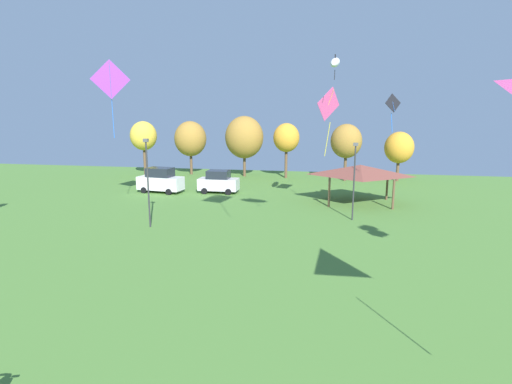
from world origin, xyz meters
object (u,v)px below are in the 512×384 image
at_px(kite_flying_7, 393,105).
at_px(treeline_tree_2, 244,137).
at_px(treeline_tree_1, 190,139).
at_px(treeline_tree_4, 346,141).
at_px(kite_flying_9, 335,62).
at_px(treeline_tree_0, 143,136).
at_px(park_pavilion, 360,170).
at_px(parked_car_leftmost, 160,180).
at_px(treeline_tree_3, 286,138).
at_px(kite_flying_0, 111,81).
at_px(treeline_tree_5, 399,148).
at_px(parked_car_second_from_left, 219,182).
at_px(kite_flying_3, 328,106).
at_px(light_post_0, 148,178).
at_px(light_post_1, 354,177).

xyz_separation_m(kite_flying_7, treeline_tree_2, (-15.57, 19.60, -3.69)).
height_order(treeline_tree_1, treeline_tree_4, treeline_tree_1).
bearing_deg(kite_flying_9, treeline_tree_0, 142.94).
bearing_deg(park_pavilion, parked_car_leftmost, 175.92).
xyz_separation_m(kite_flying_9, treeline_tree_3, (-5.67, 19.67, -6.78)).
height_order(kite_flying_0, treeline_tree_5, kite_flying_0).
height_order(parked_car_second_from_left, treeline_tree_0, treeline_tree_0).
height_order(parked_car_second_from_left, treeline_tree_4, treeline_tree_4).
distance_m(treeline_tree_3, treeline_tree_5, 13.86).
relative_size(kite_flying_3, treeline_tree_2, 0.72).
relative_size(light_post_0, treeline_tree_0, 0.90).
distance_m(light_post_0, treeline_tree_0, 26.40).
bearing_deg(light_post_1, park_pavilion, 81.85).
height_order(kite_flying_3, treeline_tree_4, kite_flying_3).
relative_size(kite_flying_7, treeline_tree_4, 0.41).
xyz_separation_m(parked_car_second_from_left, treeline_tree_5, (19.68, 11.26, 2.95)).
distance_m(kite_flying_7, parked_car_leftmost, 24.30).
xyz_separation_m(light_post_1, treeline_tree_5, (6.38, 19.90, 0.70)).
bearing_deg(treeline_tree_1, kite_flying_7, -40.86).
bearing_deg(treeline_tree_4, parked_car_leftmost, -149.96).
relative_size(kite_flying_0, parked_car_leftmost, 1.24).
bearing_deg(treeline_tree_2, light_post_1, -57.18).
height_order(kite_flying_3, park_pavilion, kite_flying_3).
distance_m(kite_flying_9, light_post_1, 8.69).
distance_m(kite_flying_0, parked_car_leftmost, 12.83).
xyz_separation_m(kite_flying_0, kite_flying_7, (21.92, 1.52, -1.90)).
xyz_separation_m(kite_flying_9, treeline_tree_4, (1.77, 18.76, -7.05)).
distance_m(treeline_tree_0, treeline_tree_2, 13.57).
bearing_deg(light_post_1, kite_flying_9, 174.84).
xyz_separation_m(kite_flying_9, light_post_0, (-12.99, -4.92, -8.29)).
bearing_deg(kite_flying_7, parked_car_leftmost, 161.93).
relative_size(parked_car_leftmost, light_post_0, 0.77).
height_order(kite_flying_7, treeline_tree_5, kite_flying_7).
bearing_deg(kite_flying_9, treeline_tree_5, 67.58).
height_order(parked_car_leftmost, treeline_tree_0, treeline_tree_0).
bearing_deg(light_post_0, light_post_1, 17.88).
xyz_separation_m(treeline_tree_0, treeline_tree_3, (19.06, 1.00, -0.10)).
distance_m(light_post_1, treeline_tree_0, 32.56).
distance_m(park_pavilion, treeline_tree_5, 14.74).
height_order(kite_flying_9, treeline_tree_1, kite_flying_9).
xyz_separation_m(parked_car_leftmost, treeline_tree_1, (-1.16, 12.83, 3.55)).
distance_m(treeline_tree_1, treeline_tree_5, 26.93).
xyz_separation_m(park_pavilion, treeline_tree_3, (-8.33, 13.57, 2.07)).
bearing_deg(light_post_0, parked_car_second_from_left, 83.80).
distance_m(kite_flying_7, treeline_tree_5, 20.29).
xyz_separation_m(kite_flying_9, treeline_tree_1, (-18.77, 20.38, -7.09)).
distance_m(treeline_tree_2, treeline_tree_3, 5.57).
bearing_deg(treeline_tree_5, kite_flying_3, -116.49).
relative_size(kite_flying_9, treeline_tree_3, 0.42).
height_order(parked_car_second_from_left, treeline_tree_3, treeline_tree_3).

